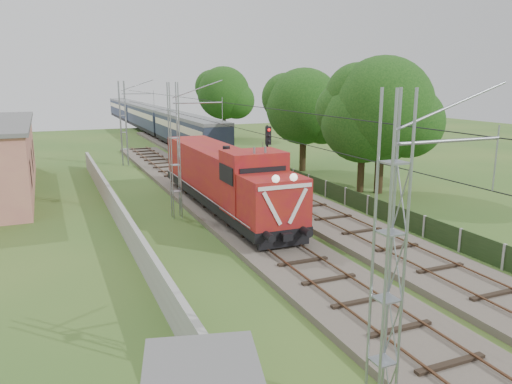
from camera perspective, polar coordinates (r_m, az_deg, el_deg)
name	(u,v)px	position (r m, az deg, el deg)	size (l,w,h in m)	color
ground	(320,282)	(21.08, 7.36, -10.12)	(140.00, 140.00, 0.00)	#2E5720
track_main	(255,231)	(26.91, -0.16, -4.47)	(4.20, 70.00, 0.45)	#6B6054
track_side	(249,180)	(40.41, -0.78, 1.40)	(4.20, 80.00, 0.45)	#6B6054
catenary	(176,151)	(29.81, -9.18, 4.69)	(3.31, 70.00, 8.00)	gray
boundary_wall	(117,211)	(29.83, -15.59, -2.09)	(0.25, 40.00, 1.50)	#9E9E99
fence	(424,227)	(27.70, 18.68, -3.76)	(0.12, 32.00, 1.20)	black
locomotive	(224,177)	(30.80, -3.67, 1.72)	(3.04, 17.34, 4.40)	black
coach_rake	(149,117)	(79.31, -12.18, 8.43)	(3.02, 67.34, 3.49)	black
signal_post	(268,151)	(32.22, 1.35, 4.68)	(0.57, 0.45, 5.27)	black
tree_a	(384,109)	(36.90, 14.39, 9.22)	(7.57, 7.21, 9.81)	#3B2B18
tree_b	(364,121)	(36.97, 12.27, 7.92)	(6.44, 6.13, 8.35)	#3B2B18
tree_c	(305,107)	(44.99, 5.58, 9.61)	(7.07, 6.73, 9.16)	#3B2B18
tree_d	(224,94)	(70.65, -3.64, 11.16)	(7.64, 7.27, 9.90)	#3B2B18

